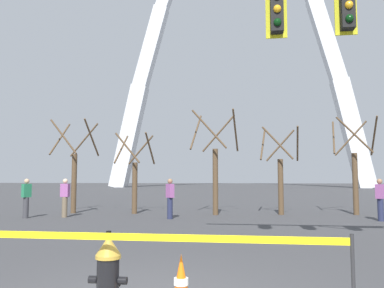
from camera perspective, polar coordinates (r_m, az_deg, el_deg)
The scene contains 13 objects.
fire_hydrant at distance 4.97m, azimuth -12.04°, elevation -18.17°, with size 0.46×0.48×0.99m.
caution_tape_barrier at distance 4.82m, azimuth -16.57°, elevation -15.39°, with size 6.05×0.07×1.04m.
traffic_cone_by_hydrant at distance 4.86m, azimuth -1.59°, elevation -19.91°, with size 0.36×0.36×0.73m.
monument_arch at distance 71.47m, azimuth 6.39°, elevation 13.10°, with size 44.88×2.74×54.96m.
tree_far_left at distance 19.22m, azimuth -16.67°, elevation -3.86°, with size 1.98×1.99×4.30m.
tree_left_mid at distance 18.33m, azimuth -8.28°, elevation -4.86°, with size 1.70×1.71×3.66m.
tree_center_left at distance 17.55m, azimuth 3.38°, elevation -3.57°, with size 2.10×2.12×4.58m.
tree_center_right at distance 18.03m, azimuth 12.67°, elevation -4.50°, with size 1.79×1.80×3.87m.
tree_right_mid at distance 18.98m, azimuth 22.49°, elevation -3.70°, with size 1.98×1.99×4.29m.
pedestrian_walking_left at distance 16.60m, azimuth 25.58°, elevation -7.22°, with size 0.38×0.38×1.59m.
pedestrian_standing_center at distance 15.82m, azimuth -3.20°, elevation -7.83°, with size 0.37×0.39×1.59m.
pedestrian_walking_right at distance 17.28m, azimuth -17.91°, elevation -7.36°, with size 0.35×0.22×1.59m.
pedestrian_near_trees at distance 17.47m, azimuth -22.86°, elevation -7.18°, with size 0.33×0.39×1.59m.
Camera 1 is at (1.24, -5.14, 1.61)m, focal length 36.87 mm.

